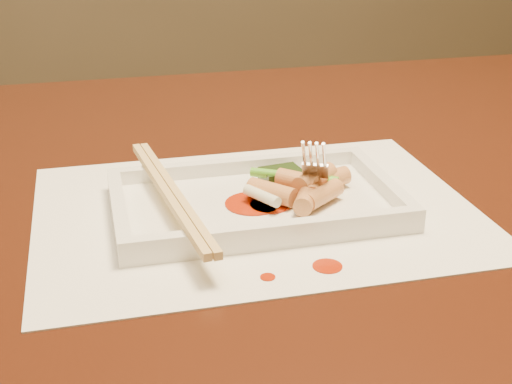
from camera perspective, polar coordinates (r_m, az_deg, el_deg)
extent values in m
cube|color=black|center=(0.71, -4.79, -1.34)|extent=(1.40, 0.90, 0.04)
cylinder|color=black|center=(1.41, 18.96, -6.27)|extent=(0.07, 0.07, 0.71)
cube|color=white|center=(0.66, 0.00, -1.49)|extent=(0.40, 0.30, 0.00)
cylinder|color=#A52004|center=(0.57, 5.73, -5.92)|extent=(0.02, 0.02, 0.00)
cylinder|color=#A52004|center=(0.55, 0.94, -6.82)|extent=(0.01, 0.01, 0.00)
cube|color=white|center=(0.66, 0.00, -1.12)|extent=(0.26, 0.16, 0.01)
cube|color=white|center=(0.72, -1.40, 2.11)|extent=(0.26, 0.01, 0.01)
cube|color=white|center=(0.59, 1.72, -3.12)|extent=(0.26, 0.01, 0.01)
cube|color=white|center=(0.64, -10.92, -1.32)|extent=(0.01, 0.14, 0.01)
cube|color=white|center=(0.69, 10.07, 0.76)|extent=(0.01, 0.14, 0.01)
cube|color=black|center=(0.69, 2.02, 1.39)|extent=(0.04, 0.03, 0.01)
cylinder|color=#EAEACC|center=(0.64, 0.47, -0.31)|extent=(0.03, 0.04, 0.01)
cylinder|color=#419A18|center=(0.68, 3.06, 1.24)|extent=(0.08, 0.05, 0.01)
cube|color=tan|center=(0.63, -7.22, -0.09)|extent=(0.04, 0.25, 0.01)
cube|color=tan|center=(0.64, -6.50, -0.02)|extent=(0.04, 0.25, 0.01)
cylinder|color=#A52004|center=(0.65, -0.25, -0.92)|extent=(0.05, 0.05, 0.00)
cylinder|color=#A52004|center=(0.65, 1.13, -1.04)|extent=(0.04, 0.04, 0.00)
cylinder|color=tan|center=(0.66, 4.36, 0.41)|extent=(0.03, 0.04, 0.02)
cylinder|color=tan|center=(0.65, 1.28, -0.02)|extent=(0.04, 0.05, 0.02)
cylinder|color=tan|center=(0.66, 4.74, 1.05)|extent=(0.05, 0.04, 0.02)
cylinder|color=tan|center=(0.64, 4.09, -0.41)|extent=(0.04, 0.05, 0.02)
cylinder|color=tan|center=(0.65, 5.33, -0.21)|extent=(0.05, 0.04, 0.02)
cylinder|color=tan|center=(0.66, 3.34, 0.89)|extent=(0.04, 0.04, 0.02)
cylinder|color=tan|center=(0.68, 5.90, 1.04)|extent=(0.04, 0.03, 0.02)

